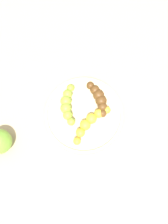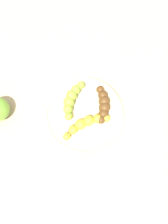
% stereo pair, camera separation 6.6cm
% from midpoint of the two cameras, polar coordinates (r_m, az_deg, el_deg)
% --- Properties ---
extents(ground_plane, '(2.40, 2.40, 0.00)m').
position_cam_midpoint_polar(ground_plane, '(0.70, 2.67, -1.32)').
color(ground_plane, tan).
extents(fruit_bowl, '(0.22, 0.22, 0.02)m').
position_cam_midpoint_polar(fruit_bowl, '(0.69, 2.71, -1.07)').
color(fruit_bowl, beige).
rests_on(fruit_bowl, ground_plane).
extents(banana_yellow, '(0.13, 0.06, 0.03)m').
position_cam_midpoint_polar(banana_yellow, '(0.66, 3.09, -3.35)').
color(banana_yellow, yellow).
rests_on(banana_yellow, fruit_bowl).
extents(banana_overripe, '(0.04, 0.11, 0.03)m').
position_cam_midpoint_polar(banana_overripe, '(0.68, 7.31, 1.25)').
color(banana_overripe, '#593819').
rests_on(banana_overripe, fruit_bowl).
extents(banana_green, '(0.07, 0.11, 0.03)m').
position_cam_midpoint_polar(banana_green, '(0.68, -0.17, 2.52)').
color(banana_green, '#8CAD38').
rests_on(banana_green, fruit_bowl).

